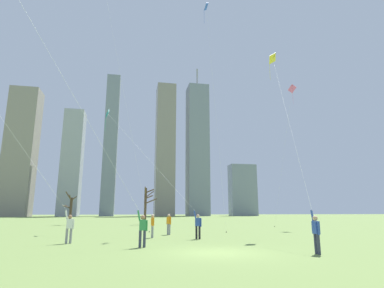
% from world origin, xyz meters
% --- Properties ---
extents(ground_plane, '(400.00, 400.00, 0.00)m').
position_xyz_m(ground_plane, '(0.00, 0.00, 0.00)').
color(ground_plane, olive).
extents(kite_flyer_midfield_center_white, '(12.65, 0.48, 17.61)m').
position_xyz_m(kite_flyer_midfield_center_white, '(-10.49, 5.61, 5.23)').
color(kite_flyer_midfield_center_white, gray).
rests_on(kite_flyer_midfield_center_white, ground).
extents(kite_flyer_far_back_red, '(10.00, 0.46, 17.16)m').
position_xyz_m(kite_flyer_far_back_red, '(-4.49, 2.76, 3.03)').
color(kite_flyer_far_back_red, '#33384C').
rests_on(kite_flyer_far_back_red, ground).
extents(kite_flyer_midfield_left_yellow, '(4.88, 12.22, 16.08)m').
position_xyz_m(kite_flyer_midfield_left_yellow, '(4.86, 0.77, 3.61)').
color(kite_flyer_midfield_left_yellow, '#33384C').
rests_on(kite_flyer_midfield_left_yellow, ground).
extents(kite_flyer_midfield_right_teal, '(7.53, 10.82, 12.08)m').
position_xyz_m(kite_flyer_midfield_right_teal, '(-0.44, 8.56, 2.50)').
color(kite_flyer_midfield_right_teal, black).
rests_on(kite_flyer_midfield_right_teal, ground).
extents(bystander_far_off_by_trees, '(0.22, 0.51, 1.62)m').
position_xyz_m(bystander_far_off_by_trees, '(-2.31, 8.71, 0.90)').
color(bystander_far_off_by_trees, gray).
rests_on(bystander_far_off_by_trees, ground).
extents(bystander_watching_nearby, '(0.35, 0.44, 1.62)m').
position_xyz_m(bystander_watching_nearby, '(-0.81, 11.45, 0.90)').
color(bystander_watching_nearby, gray).
rests_on(bystander_watching_nearby, ground).
extents(distant_kite_high_overhead_blue, '(1.06, 4.20, 25.63)m').
position_xyz_m(distant_kite_high_overhead_blue, '(3.88, 16.61, 23.31)').
color(distant_kite_high_overhead_blue, blue).
rests_on(distant_kite_high_overhead_blue, ground).
extents(distant_kite_drifting_right_pink, '(3.09, 2.29, 18.02)m').
position_xyz_m(distant_kite_drifting_right_pink, '(16.03, 20.86, 16.19)').
color(distant_kite_drifting_right_pink, pink).
rests_on(distant_kite_drifting_right_pink, ground).
extents(distant_kite_drifting_left_purple, '(5.78, 3.40, 26.16)m').
position_xyz_m(distant_kite_drifting_left_purple, '(-6.59, 17.65, 21.25)').
color(distant_kite_drifting_left_purple, purple).
rests_on(distant_kite_drifting_left_purple, ground).
extents(bare_tree_rightmost, '(1.97, 1.69, 5.35)m').
position_xyz_m(bare_tree_rightmost, '(-1.52, 32.74, 2.95)').
color(bare_tree_rightmost, '#4C3828').
rests_on(bare_tree_rightmost, ground).
extents(bare_tree_left_of_center, '(2.01, 2.81, 4.55)m').
position_xyz_m(bare_tree_left_of_center, '(-12.05, 33.09, 2.22)').
color(bare_tree_left_of_center, '#423326').
rests_on(bare_tree_left_of_center, ground).
extents(skyline_tall_tower, '(9.42, 9.71, 69.89)m').
position_xyz_m(skyline_tall_tower, '(25.97, 123.92, 30.21)').
color(skyline_tall_tower, gray).
rests_on(skyline_tall_tower, ground).
extents(skyline_mid_tower_right, '(7.75, 8.77, 43.16)m').
position_xyz_m(skyline_mid_tower_right, '(-27.56, 119.45, 21.58)').
color(skyline_mid_tower_right, '#9EA3AD').
rests_on(skyline_mid_tower_right, ground).
extents(skyline_slender_spire, '(11.92, 6.32, 23.03)m').
position_xyz_m(skyline_slender_spire, '(46.71, 122.46, 11.51)').
color(skyline_slender_spire, gray).
rests_on(skyline_slender_spire, ground).
extents(skyline_short_annex, '(5.64, 6.70, 61.15)m').
position_xyz_m(skyline_short_annex, '(-12.79, 121.88, 30.57)').
color(skyline_short_annex, gray).
rests_on(skyline_short_annex, ground).
extents(skyline_mid_tower_left, '(10.48, 9.28, 49.40)m').
position_xyz_m(skyline_mid_tower_left, '(-45.62, 114.33, 24.70)').
color(skyline_mid_tower_left, gray).
rests_on(skyline_mid_tower_left, ground).
extents(skyline_wide_slab, '(8.37, 9.37, 58.85)m').
position_xyz_m(skyline_wide_slab, '(10.83, 122.56, 29.43)').
color(skyline_wide_slab, gray).
rests_on(skyline_wide_slab, ground).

